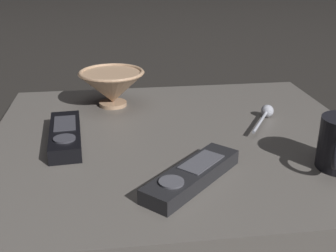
{
  "coord_description": "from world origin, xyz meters",
  "views": [
    {
      "loc": [
        0.69,
        -0.11,
        0.35
      ],
      "look_at": [
        -0.0,
        -0.02,
        0.07
      ],
      "focal_mm": 44.89,
      "sensor_mm": 36.0,
      "label": 1
    }
  ],
  "objects_px": {
    "teaspoon": "(266,113)",
    "tv_remote_far": "(192,175)",
    "cereal_bowl": "(112,86)",
    "tv_remote_near": "(65,135)"
  },
  "relations": [
    {
      "from": "cereal_bowl",
      "to": "teaspoon",
      "type": "relative_size",
      "value": 1.22
    },
    {
      "from": "cereal_bowl",
      "to": "tv_remote_near",
      "type": "xyz_separation_m",
      "value": [
        0.18,
        -0.08,
        -0.03
      ]
    },
    {
      "from": "tv_remote_near",
      "to": "tv_remote_far",
      "type": "relative_size",
      "value": 1.08
    },
    {
      "from": "cereal_bowl",
      "to": "tv_remote_far",
      "type": "relative_size",
      "value": 0.84
    },
    {
      "from": "tv_remote_near",
      "to": "tv_remote_far",
      "type": "bearing_deg",
      "value": 49.17
    },
    {
      "from": "teaspoon",
      "to": "cereal_bowl",
      "type": "bearing_deg",
      "value": -111.8
    },
    {
      "from": "tv_remote_near",
      "to": "tv_remote_far",
      "type": "xyz_separation_m",
      "value": [
        0.17,
        0.19,
        -0.0
      ]
    },
    {
      "from": "teaspoon",
      "to": "tv_remote_near",
      "type": "distance_m",
      "value": 0.39
    },
    {
      "from": "teaspoon",
      "to": "tv_remote_far",
      "type": "height_order",
      "value": "same"
    },
    {
      "from": "teaspoon",
      "to": "tv_remote_far",
      "type": "distance_m",
      "value": 0.3
    }
  ]
}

